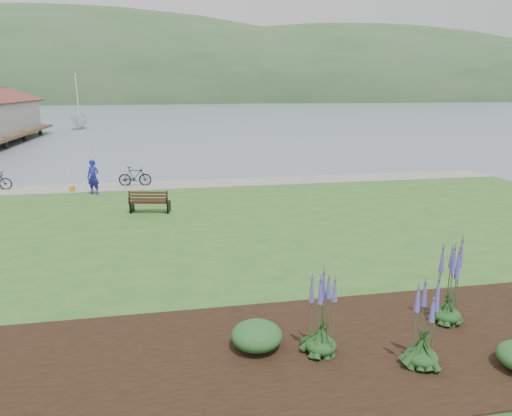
% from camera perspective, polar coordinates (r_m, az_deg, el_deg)
% --- Properties ---
extents(ground, '(600.00, 600.00, 0.00)m').
position_cam_1_polar(ground, '(18.30, -5.35, -2.57)').
color(ground, slate).
rests_on(ground, ground).
extents(lawn, '(34.00, 20.00, 0.40)m').
position_cam_1_polar(lawn, '(16.34, -4.71, -3.97)').
color(lawn, '#2E5C20').
rests_on(lawn, ground).
extents(shoreline_path, '(34.00, 2.20, 0.03)m').
position_cam_1_polar(shoreline_path, '(24.86, -6.85, 3.05)').
color(shoreline_path, gray).
rests_on(shoreline_path, lawn).
extents(garden_bed, '(24.00, 4.40, 0.04)m').
position_cam_1_polar(garden_bed, '(10.17, 18.05, -15.69)').
color(garden_bed, black).
rests_on(garden_bed, lawn).
extents(far_hillside, '(580.00, 80.00, 38.00)m').
position_cam_1_polar(far_hillside, '(188.70, -4.06, 13.19)').
color(far_hillside, '#2E4F2C').
rests_on(far_hillside, ground).
extents(park_bench, '(1.70, 0.96, 0.99)m').
position_cam_1_polar(park_bench, '(19.37, -13.18, 0.82)').
color(park_bench, black).
rests_on(park_bench, lawn).
extents(person, '(0.86, 0.74, 1.99)m').
position_cam_1_polar(person, '(23.47, -19.71, 4.01)').
color(person, '#202093').
rests_on(person, lawn).
extents(bicycle_b, '(0.68, 1.75, 1.03)m').
position_cam_1_polar(bicycle_b, '(24.89, -14.90, 3.84)').
color(bicycle_b, black).
rests_on(bicycle_b, lawn).
extents(sailboat, '(9.01, 9.17, 23.18)m').
position_cam_1_polar(sailboat, '(66.82, -21.09, 9.21)').
color(sailboat, silver).
rests_on(sailboat, ground).
extents(pannier, '(0.26, 0.31, 0.29)m').
position_cam_1_polar(pannier, '(24.54, -22.01, 2.21)').
color(pannier, orange).
rests_on(pannier, lawn).
extents(echium_0, '(0.62, 0.62, 1.87)m').
position_cam_1_polar(echium_0, '(9.18, 20.30, -13.93)').
color(echium_0, '#163D16').
rests_on(echium_0, garden_bed).
extents(echium_1, '(0.62, 0.62, 2.17)m').
position_cam_1_polar(echium_1, '(10.86, 23.14, -8.55)').
color(echium_1, '#163D16').
rests_on(echium_1, garden_bed).
extents(echium_4, '(0.62, 0.62, 1.99)m').
position_cam_1_polar(echium_4, '(9.03, 8.26, -12.86)').
color(echium_4, '#163D16').
rests_on(echium_4, garden_bed).
extents(shrub_0, '(1.03, 1.03, 0.51)m').
position_cam_1_polar(shrub_0, '(9.39, 0.10, -15.65)').
color(shrub_0, '#1E4C21').
rests_on(shrub_0, garden_bed).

